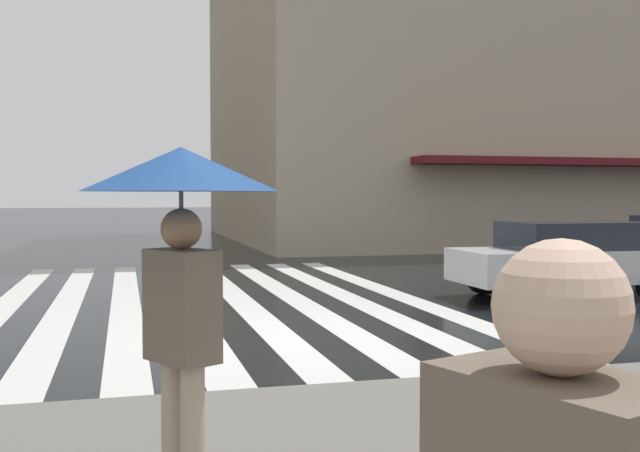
% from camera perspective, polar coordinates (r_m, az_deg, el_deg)
% --- Properties ---
extents(ground_plane, '(220.00, 220.00, 0.00)m').
position_cam_1_polar(ground_plane, '(10.02, -2.12, -8.55)').
color(ground_plane, black).
extents(zebra_crossing, '(13.00, 7.50, 0.01)m').
position_cam_1_polar(zebra_crossing, '(13.82, -8.41, -5.54)').
color(zebra_crossing, silver).
rests_on(zebra_crossing, ground_plane).
extents(car_white, '(1.85, 4.10, 1.41)m').
position_cam_1_polar(car_white, '(14.52, 18.47, -2.27)').
color(car_white, silver).
rests_on(car_white, ground_plane).
extents(pedestrian_approaching_kerb, '(1.04, 1.04, 2.00)m').
position_cam_1_polar(pedestrian_approaching_kerb, '(4.01, -10.59, 0.75)').
color(pedestrian_approaching_kerb, '#6B5B4C').
rests_on(pedestrian_approaching_kerb, sidewalk_pavement).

